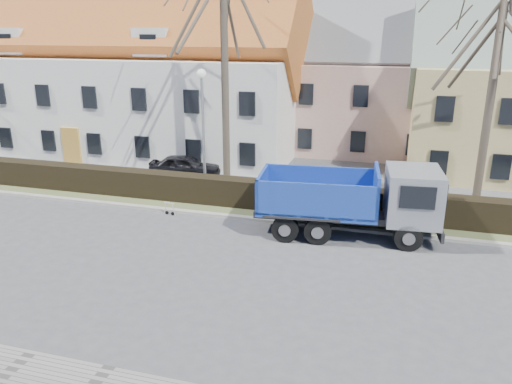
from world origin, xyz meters
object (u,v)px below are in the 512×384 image
(cart_frame, at_px, (166,207))
(parked_car_a, at_px, (185,167))
(dump_truck, at_px, (342,200))
(streetlight, at_px, (203,135))

(cart_frame, distance_m, parked_car_a, 5.67)
(dump_truck, xyz_separation_m, streetlight, (-7.01, 2.96, 1.66))
(cart_frame, bearing_deg, parked_car_a, 104.82)
(streetlight, bearing_deg, cart_frame, -105.93)
(dump_truck, relative_size, streetlight, 1.18)
(parked_car_a, bearing_deg, cart_frame, -175.99)
(parked_car_a, bearing_deg, streetlight, -150.71)
(dump_truck, relative_size, cart_frame, 10.25)
(dump_truck, bearing_deg, cart_frame, 173.07)
(dump_truck, height_order, parked_car_a, dump_truck)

